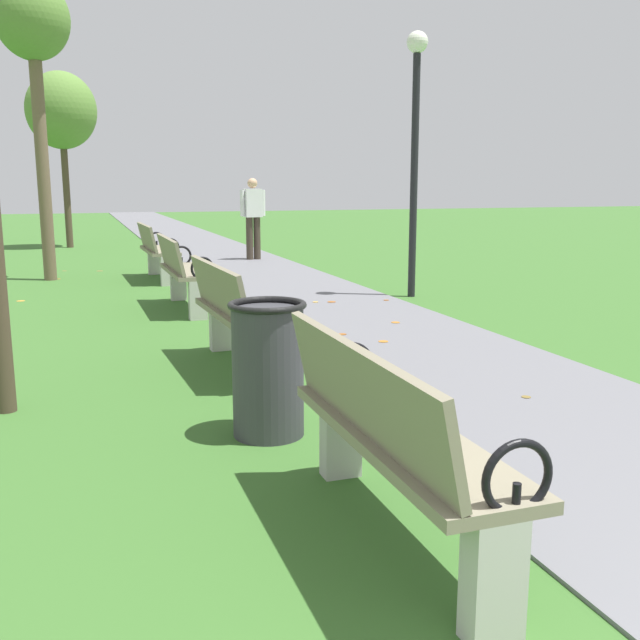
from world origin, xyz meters
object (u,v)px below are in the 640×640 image
Objects in this scene: park_bench_2 at (390,436)px; park_bench_4 at (182,270)px; pedestrian_walking at (253,214)px; lamp_post at (415,124)px; park_bench_3 at (235,313)px; tree_3 at (61,112)px; trash_bin at (268,368)px; tree_2 at (33,32)px; park_bench_5 at (156,250)px.

park_bench_4 is (0.00, 6.17, 0.00)m from park_bench_2.
lamp_post reaches higher than pedestrian_walking.
park_bench_2 is at bearing -100.77° from pedestrian_walking.
tree_3 is at bearing 96.10° from park_bench_3.
trash_bin is at bearing -124.90° from lamp_post.
park_bench_3 is 1.63m from trash_bin.
trash_bin is (1.21, -14.31, -2.77)m from tree_3.
park_bench_4 is 4.69m from trash_bin.
tree_3 is at bearing 115.02° from lamp_post.
tree_3 is (0.28, 6.17, -0.61)m from tree_2.
tree_3 reaches higher than park_bench_5.
tree_3 is at bearing 98.03° from park_bench_4.
trash_bin is at bearing -79.62° from tree_2.
park_bench_2 is 0.46× the size of lamp_post.
park_bench_3 is 5.98m from park_bench_5.
park_bench_4 is at bearing 90.00° from park_bench_2.
trash_bin is (-0.15, -4.69, -0.06)m from park_bench_4.
park_bench_3 is 1.00× the size of park_bench_5.
park_bench_4 is 1.00× the size of park_bench_5.
lamp_post reaches higher than park_bench_4.
park_bench_5 is 0.46× the size of lamp_post.
lamp_post reaches higher than park_bench_3.
park_bench_2 is 0.99× the size of park_bench_5.
park_bench_2 is 0.99× the size of pedestrian_walking.
park_bench_4 is at bearing -112.33° from pedestrian_walking.
pedestrian_walking reaches higher than park_bench_3.
park_bench_5 is at bearing 90.00° from park_bench_4.
tree_3 reaches higher than park_bench_2.
trash_bin is at bearing -85.17° from tree_3.
tree_2 is at bearing 99.67° from park_bench_2.
park_bench_3 reaches higher than trash_bin.
pedestrian_walking is 1.93× the size of trash_bin.
park_bench_4 is 0.35× the size of tree_2.
tree_2 is 1.32× the size of lamp_post.
trash_bin is at bearing 95.68° from park_bench_2.
park_bench_5 is at bearing -18.49° from tree_2.
pedestrian_walking is 10.29m from trash_bin.
pedestrian_walking is (2.19, 2.42, 0.44)m from park_bench_5.
park_bench_5 is at bearing 90.00° from park_bench_3.
tree_2 reaches higher than park_bench_3.
park_bench_2 and park_bench_3 have the same top height.
pedestrian_walking reaches higher than trash_bin.
tree_2 is (-1.64, 3.45, 3.32)m from park_bench_4.
trash_bin is (-0.15, -1.62, -0.06)m from park_bench_3.
lamp_post is at bearing -64.98° from tree_3.
lamp_post is at bearing -79.92° from pedestrian_walking.
park_bench_2 is at bearing -84.32° from trash_bin.
park_bench_5 is 7.60m from trash_bin.
tree_2 is 1.12× the size of tree_3.
trash_bin is at bearing -103.12° from pedestrian_walking.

